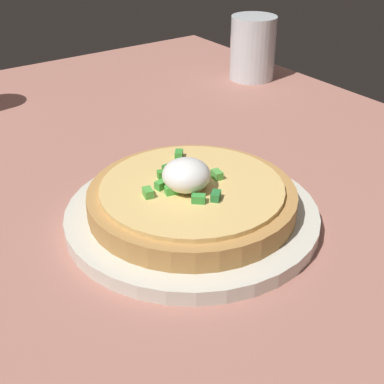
{
  "coord_description": "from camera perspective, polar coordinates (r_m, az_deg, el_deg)",
  "views": [
    {
      "loc": [
        44.13,
        -33.41,
        33.7
      ],
      "look_at": [
        5.84,
        -6.33,
        6.36
      ],
      "focal_mm": 51.32,
      "sensor_mm": 36.0,
      "label": 1
    }
  ],
  "objects": [
    {
      "name": "cup_far",
      "position": [
        0.96,
        6.32,
        14.45
      ],
      "size": [
        7.65,
        7.65,
        10.48
      ],
      "color": "silver",
      "rests_on": "dining_table"
    },
    {
      "name": "plate",
      "position": [
        0.56,
        -0.0,
        -2.44
      ],
      "size": [
        25.56,
        25.56,
        1.49
      ],
      "primitive_type": "cylinder",
      "color": "silver",
      "rests_on": "dining_table"
    },
    {
      "name": "pizza",
      "position": [
        0.55,
        -0.04,
        -0.48
      ],
      "size": [
        20.82,
        20.82,
        5.83
      ],
      "color": "#BC8647",
      "rests_on": "plate"
    },
    {
      "name": "dining_table",
      "position": [
        0.64,
        1.6,
        -0.01
      ],
      "size": [
        109.57,
        74.18,
        2.88
      ],
      "primitive_type": "cube",
      "color": "#AA6E60",
      "rests_on": "ground"
    }
  ]
}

